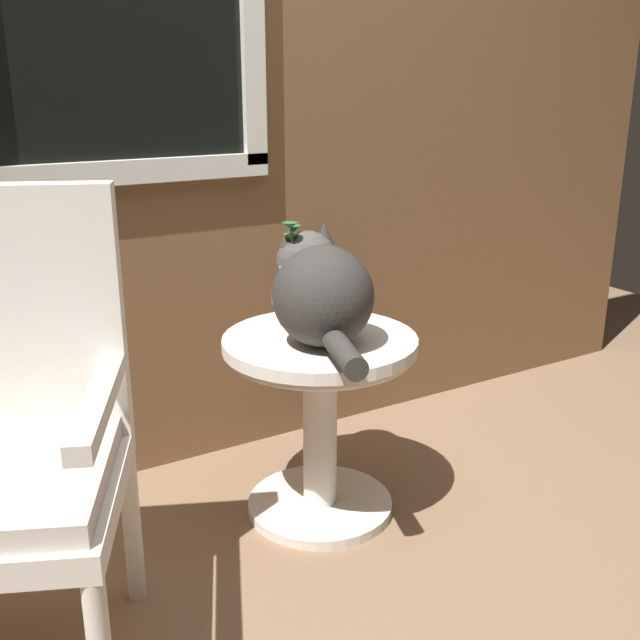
{
  "coord_description": "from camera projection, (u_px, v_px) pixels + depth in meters",
  "views": [
    {
      "loc": [
        -0.9,
        -1.45,
        1.24
      ],
      "look_at": [
        0.12,
        0.27,
        0.6
      ],
      "focal_mm": 42.28,
      "sensor_mm": 36.0,
      "label": 1
    }
  ],
  "objects": [
    {
      "name": "back_wall",
      "position": [
        193.0,
        56.0,
        2.25
      ],
      "size": [
        4.0,
        0.07,
        2.6
      ],
      "color": "brown",
      "rests_on": "ground_plane"
    },
    {
      "name": "ground_plane",
      "position": [
        332.0,
        568.0,
        2.0
      ],
      "size": [
        6.0,
        6.0,
        0.0
      ],
      "primitive_type": "plane",
      "color": "#7F6047"
    },
    {
      "name": "cat",
      "position": [
        320.0,
        289.0,
        2.05
      ],
      "size": [
        0.35,
        0.61,
        0.3
      ],
      "color": "#33302D",
      "rests_on": "wicker_side_table"
    },
    {
      "name": "pewter_vase_with_ivy",
      "position": [
        296.0,
        294.0,
        2.18
      ],
      "size": [
        0.14,
        0.14,
        0.31
      ],
      "color": "gray",
      "rests_on": "wicker_side_table"
    },
    {
      "name": "wicker_side_table",
      "position": [
        320.0,
        394.0,
        2.17
      ],
      "size": [
        0.55,
        0.55,
        0.55
      ],
      "color": "silver",
      "rests_on": "ground_plane"
    }
  ]
}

